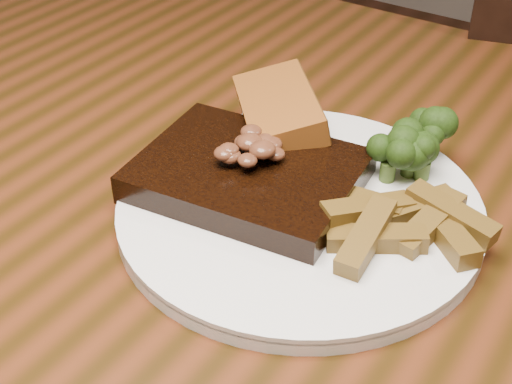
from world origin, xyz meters
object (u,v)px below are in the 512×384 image
dining_table (280,294)px  plate (299,211)px  steak (248,176)px  garlic_bread (278,128)px  potato_wedges (401,219)px

dining_table → plate: (0.01, 0.01, 0.10)m
steak → garlic_bread: (-0.02, 0.08, -0.00)m
plate → potato_wedges: potato_wedges is taller
potato_wedges → dining_table: bearing=-167.7°
dining_table → steak: size_ratio=8.87×
dining_table → potato_wedges: size_ratio=16.23×
dining_table → potato_wedges: potato_wedges is taller
plate → steak: bearing=-174.3°
dining_table → steak: steak is taller
steak → garlic_bread: same height
plate → garlic_bread: garlic_bread is taller
steak → plate: bearing=-1.0°
plate → garlic_bread: (-0.07, 0.08, 0.02)m
dining_table → potato_wedges: 0.15m
dining_table → plate: 0.10m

